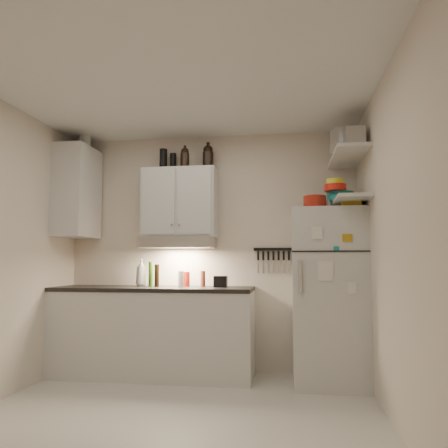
# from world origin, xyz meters

# --- Properties ---
(floor) EXTENTS (3.20, 3.00, 0.02)m
(floor) POSITION_xyz_m (0.00, 0.00, -0.01)
(floor) COLOR beige
(floor) RESTS_ON ground
(ceiling) EXTENTS (3.20, 3.00, 0.02)m
(ceiling) POSITION_xyz_m (0.00, 0.00, 2.61)
(ceiling) COLOR silver
(ceiling) RESTS_ON ground
(back_wall) EXTENTS (3.20, 0.02, 2.60)m
(back_wall) POSITION_xyz_m (0.00, 1.51, 1.30)
(back_wall) COLOR beige
(back_wall) RESTS_ON ground
(right_wall) EXTENTS (0.02, 3.00, 2.60)m
(right_wall) POSITION_xyz_m (1.61, 0.00, 1.30)
(right_wall) COLOR beige
(right_wall) RESTS_ON ground
(base_cabinet) EXTENTS (2.10, 0.60, 0.88)m
(base_cabinet) POSITION_xyz_m (-0.55, 1.20, 0.44)
(base_cabinet) COLOR silver
(base_cabinet) RESTS_ON floor
(countertop) EXTENTS (2.10, 0.62, 0.04)m
(countertop) POSITION_xyz_m (-0.55, 1.20, 0.90)
(countertop) COLOR black
(countertop) RESTS_ON base_cabinet
(upper_cabinet) EXTENTS (0.80, 0.33, 0.75)m
(upper_cabinet) POSITION_xyz_m (-0.30, 1.33, 1.83)
(upper_cabinet) COLOR silver
(upper_cabinet) RESTS_ON back_wall
(side_cabinet) EXTENTS (0.33, 0.55, 1.00)m
(side_cabinet) POSITION_xyz_m (-1.44, 1.20, 1.95)
(side_cabinet) COLOR silver
(side_cabinet) RESTS_ON left_wall
(range_hood) EXTENTS (0.76, 0.46, 0.12)m
(range_hood) POSITION_xyz_m (-0.30, 1.27, 1.39)
(range_hood) COLOR silver
(range_hood) RESTS_ON back_wall
(fridge) EXTENTS (0.70, 0.68, 1.70)m
(fridge) POSITION_xyz_m (1.25, 1.16, 0.85)
(fridge) COLOR silver
(fridge) RESTS_ON floor
(shelf_hi) EXTENTS (0.30, 0.95, 0.03)m
(shelf_hi) POSITION_xyz_m (1.45, 1.02, 2.20)
(shelf_hi) COLOR silver
(shelf_hi) RESTS_ON right_wall
(shelf_lo) EXTENTS (0.30, 0.95, 0.03)m
(shelf_lo) POSITION_xyz_m (1.45, 1.02, 1.76)
(shelf_lo) COLOR silver
(shelf_lo) RESTS_ON right_wall
(knife_strip) EXTENTS (0.42, 0.02, 0.03)m
(knife_strip) POSITION_xyz_m (0.70, 1.49, 1.32)
(knife_strip) COLOR black
(knife_strip) RESTS_ON back_wall
(dutch_oven) EXTENTS (0.27, 0.27, 0.13)m
(dutch_oven) POSITION_xyz_m (1.13, 1.07, 1.76)
(dutch_oven) COLOR #A72113
(dutch_oven) RESTS_ON fridge
(book_stack) EXTENTS (0.24, 0.27, 0.08)m
(book_stack) POSITION_xyz_m (1.48, 0.99, 1.74)
(book_stack) COLOR #B58A16
(book_stack) RESTS_ON fridge
(spice_jar) EXTENTS (0.07, 0.07, 0.09)m
(spice_jar) POSITION_xyz_m (1.26, 1.10, 1.75)
(spice_jar) COLOR silver
(spice_jar) RESTS_ON fridge
(stock_pot) EXTENTS (0.25, 0.25, 0.17)m
(stock_pot) POSITION_xyz_m (1.45, 1.27, 2.30)
(stock_pot) COLOR silver
(stock_pot) RESTS_ON shelf_hi
(tin_a) EXTENTS (0.28, 0.26, 0.23)m
(tin_a) POSITION_xyz_m (1.42, 0.89, 2.33)
(tin_a) COLOR #AAAAAD
(tin_a) RESTS_ON shelf_hi
(tin_b) EXTENTS (0.18, 0.18, 0.17)m
(tin_b) POSITION_xyz_m (1.47, 0.72, 2.30)
(tin_b) COLOR #AAAAAD
(tin_b) RESTS_ON shelf_hi
(bowl_teal) EXTENTS (0.27, 0.27, 0.11)m
(bowl_teal) POSITION_xyz_m (1.39, 1.21, 1.83)
(bowl_teal) COLOR teal
(bowl_teal) RESTS_ON shelf_lo
(bowl_orange) EXTENTS (0.22, 0.22, 0.07)m
(bowl_orange) POSITION_xyz_m (1.33, 1.13, 1.92)
(bowl_orange) COLOR red
(bowl_orange) RESTS_ON bowl_teal
(bowl_yellow) EXTENTS (0.17, 0.17, 0.05)m
(bowl_yellow) POSITION_xyz_m (1.33, 1.13, 1.98)
(bowl_yellow) COLOR yellow
(bowl_yellow) RESTS_ON bowl_orange
(plates) EXTENTS (0.24, 0.24, 0.05)m
(plates) POSITION_xyz_m (1.38, 1.08, 1.80)
(plates) COLOR teal
(plates) RESTS_ON shelf_lo
(growler_a) EXTENTS (0.12, 0.12, 0.23)m
(growler_a) POSITION_xyz_m (-0.23, 1.26, 2.31)
(growler_a) COLOR black
(growler_a) RESTS_ON upper_cabinet
(growler_b) EXTENTS (0.13, 0.13, 0.28)m
(growler_b) POSITION_xyz_m (-0.00, 1.39, 2.34)
(growler_b) COLOR black
(growler_b) RESTS_ON upper_cabinet
(thermos_a) EXTENTS (0.09, 0.09, 0.20)m
(thermos_a) POSITION_xyz_m (-0.41, 1.41, 2.30)
(thermos_a) COLOR black
(thermos_a) RESTS_ON upper_cabinet
(thermos_b) EXTENTS (0.09, 0.09, 0.24)m
(thermos_b) POSITION_xyz_m (-0.51, 1.38, 2.32)
(thermos_b) COLOR black
(thermos_b) RESTS_ON upper_cabinet
(side_jar) EXTENTS (0.17, 0.17, 0.17)m
(side_jar) POSITION_xyz_m (-1.39, 1.26, 2.54)
(side_jar) COLOR silver
(side_jar) RESTS_ON side_cabinet
(soap_bottle) EXTENTS (0.15, 0.15, 0.33)m
(soap_bottle) POSITION_xyz_m (-0.72, 1.29, 1.08)
(soap_bottle) COLOR silver
(soap_bottle) RESTS_ON countertop
(pepper_mill) EXTENTS (0.07, 0.07, 0.17)m
(pepper_mill) POSITION_xyz_m (-0.04, 1.34, 1.00)
(pepper_mill) COLOR brown
(pepper_mill) RESTS_ON countertop
(oil_bottle) EXTENTS (0.06, 0.06, 0.26)m
(oil_bottle) POSITION_xyz_m (-0.60, 1.28, 1.05)
(oil_bottle) COLOR #325B16
(oil_bottle) RESTS_ON countertop
(vinegar_bottle) EXTENTS (0.06, 0.06, 0.24)m
(vinegar_bottle) POSITION_xyz_m (-0.51, 1.21, 1.04)
(vinegar_bottle) COLOR black
(vinegar_bottle) RESTS_ON countertop
(clear_bottle) EXTENTS (0.07, 0.07, 0.17)m
(clear_bottle) POSITION_xyz_m (-0.25, 1.20, 1.00)
(clear_bottle) COLOR silver
(clear_bottle) RESTS_ON countertop
(red_jar) EXTENTS (0.09, 0.09, 0.16)m
(red_jar) POSITION_xyz_m (-0.23, 1.34, 1.00)
(red_jar) COLOR #A72113
(red_jar) RESTS_ON countertop
(caddy) EXTENTS (0.14, 0.10, 0.12)m
(caddy) POSITION_xyz_m (0.16, 1.25, 0.98)
(caddy) COLOR black
(caddy) RESTS_ON countertop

